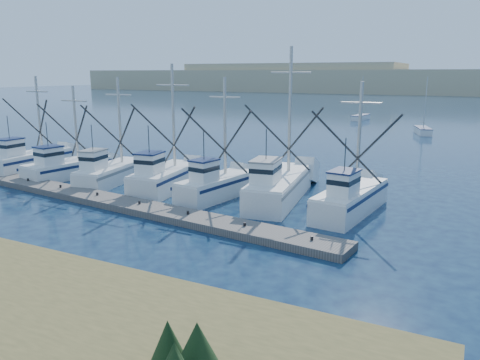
% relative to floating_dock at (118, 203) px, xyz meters
% --- Properties ---
extents(ground, '(500.00, 500.00, 0.00)m').
position_rel_floating_dock_xyz_m(ground, '(8.99, -5.65, -0.21)').
color(ground, '#0C1835').
rests_on(ground, ground).
extents(floating_dock, '(32.12, 5.78, 0.43)m').
position_rel_floating_dock_xyz_m(floating_dock, '(0.00, 0.00, 0.00)').
color(floating_dock, slate).
rests_on(floating_dock, ground).
extents(dune_ridge, '(360.00, 60.00, 10.00)m').
position_rel_floating_dock_xyz_m(dune_ridge, '(8.99, 204.35, 4.79)').
color(dune_ridge, tan).
rests_on(dune_ridge, ground).
extents(trawler_fleet, '(31.33, 9.80, 10.37)m').
position_rel_floating_dock_xyz_m(trawler_fleet, '(0.51, 5.05, 0.77)').
color(trawler_fleet, white).
rests_on(trawler_fleet, ground).
extents(sailboat_near, '(3.06, 5.66, 8.10)m').
position_rel_floating_dock_xyz_m(sailboat_near, '(13.96, 48.80, 0.29)').
color(sailboat_near, white).
rests_on(sailboat_near, ground).
extents(sailboat_far, '(2.39, 5.99, 8.10)m').
position_rel_floating_dock_xyz_m(sailboat_far, '(1.28, 65.59, 0.28)').
color(sailboat_far, white).
rests_on(sailboat_far, ground).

